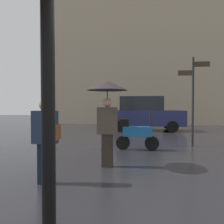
% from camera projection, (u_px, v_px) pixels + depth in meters
% --- Properties ---
extents(pedestrian_with_umbrella, '(0.96, 0.96, 2.02)m').
position_uv_depth(pedestrian_with_umbrella, '(107.00, 100.00, 5.09)').
color(pedestrian_with_umbrella, '#2A241E').
rests_on(pedestrian_with_umbrella, ground).
extents(pedestrian_with_bag, '(0.48, 0.24, 1.56)m').
position_uv_depth(pedestrian_with_bag, '(46.00, 136.00, 3.99)').
color(pedestrian_with_bag, black).
rests_on(pedestrian_with_bag, ground).
extents(parked_scooter, '(1.39, 0.32, 1.23)m').
position_uv_depth(parked_scooter, '(136.00, 133.00, 7.05)').
color(parked_scooter, black).
rests_on(parked_scooter, ground).
extents(parked_car_left, '(4.39, 1.98, 1.98)m').
position_uv_depth(parked_car_left, '(144.00, 114.00, 12.69)').
color(parked_car_left, '#1E234C').
rests_on(parked_car_left, ground).
extents(street_signpost, '(1.08, 0.08, 3.16)m').
position_uv_depth(street_signpost, '(193.00, 93.00, 7.69)').
color(street_signpost, black).
rests_on(street_signpost, ground).
extents(building_block, '(14.97, 2.52, 16.98)m').
position_uv_depth(building_block, '(140.00, 19.00, 17.59)').
color(building_block, gray).
rests_on(building_block, ground).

